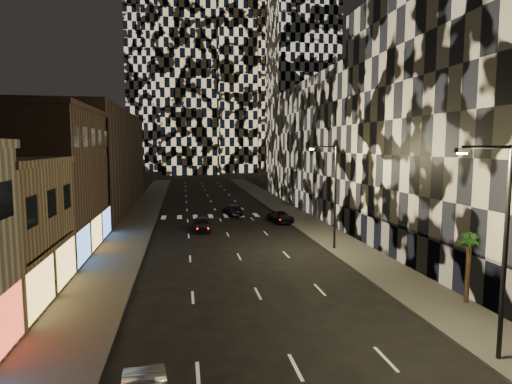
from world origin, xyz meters
name	(u,v)px	position (x,y,z in m)	size (l,w,h in m)	color
sidewalk_left	(140,218)	(-10.00, 50.00, 0.07)	(4.00, 120.00, 0.15)	#47443F
sidewalk_right	(292,213)	(10.00, 50.00, 0.07)	(4.00, 120.00, 0.15)	#47443F
curb_left	(156,217)	(-7.90, 50.00, 0.07)	(0.20, 120.00, 0.15)	#4C4C47
curb_right	(277,214)	(7.90, 50.00, 0.07)	(0.20, 120.00, 0.15)	#4C4C47
retail_brown	(33,183)	(-17.00, 33.50, 6.00)	(10.00, 15.00, 12.00)	#4E382C
retail_filler_left	(95,161)	(-17.00, 60.00, 7.00)	(10.00, 40.00, 14.00)	#4E382C
midrise_right	(502,121)	(20.00, 24.50, 11.00)	(16.00, 25.00, 22.00)	#232326
midrise_base	(405,246)	(12.30, 24.50, 1.50)	(0.60, 25.00, 3.00)	#383838
midrise_filler_right	(345,147)	(20.00, 57.00, 9.00)	(16.00, 40.00, 18.00)	#232326
tower_right_mid	(303,20)	(35.00, 135.00, 50.00)	(20.00, 20.00, 100.00)	black
tower_left_back	(160,10)	(-12.00, 165.00, 60.00)	(24.00, 24.00, 120.00)	black
tower_center_low	(188,27)	(-2.00, 140.00, 47.50)	(18.00, 18.00, 95.00)	black
streetlight_near	(501,238)	(8.35, 10.00, 5.35)	(2.55, 0.25, 9.00)	black
streetlight_far	(333,189)	(8.35, 30.00, 5.35)	(2.55, 0.25, 9.00)	black
car_dark_midlane	(202,224)	(-2.55, 40.44, 0.75)	(1.77, 4.40, 1.50)	black
car_dark_oncoming	(233,210)	(1.92, 50.29, 0.72)	(2.01, 4.94, 1.43)	black
car_dark_rightlane	(280,217)	(7.00, 44.21, 0.67)	(2.23, 4.84, 1.34)	black
palm_tree	(469,245)	(11.50, 16.12, 3.50)	(2.04, 2.07, 4.06)	#47331E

